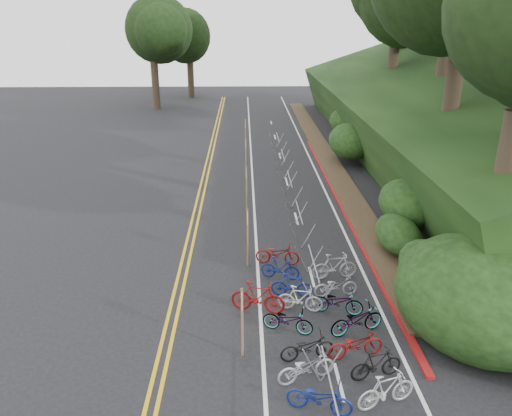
{
  "coord_description": "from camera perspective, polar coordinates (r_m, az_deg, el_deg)",
  "views": [
    {
      "loc": [
        0.49,
        -13.2,
        9.61
      ],
      "look_at": [
        1.02,
        8.18,
        1.3
      ],
      "focal_mm": 35.0,
      "sensor_mm": 36.0,
      "label": 1
    }
  ],
  "objects": [
    {
      "name": "bike_valet",
      "position": [
        16.77,
        7.59,
        -12.0
      ],
      "size": [
        3.37,
        10.08,
        1.07
      ],
      "color": "navy",
      "rests_on": "ground"
    },
    {
      "name": "bike_rack_front",
      "position": [
        13.26,
        8.57,
        -20.46
      ],
      "size": [
        1.12,
        3.24,
        1.13
      ],
      "color": "#999DA4",
      "rests_on": "ground"
    },
    {
      "name": "ground",
      "position": [
        16.33,
        -2.96,
        -14.83
      ],
      "size": [
        120.0,
        120.0,
        0.0
      ],
      "primitive_type": "plane",
      "color": "black",
      "rests_on": "ground"
    },
    {
      "name": "signposts_rest",
      "position": [
        28.4,
        -1.13,
        4.49
      ],
      "size": [
        0.08,
        18.4,
        2.5
      ],
      "color": "brown",
      "rests_on": "ground"
    },
    {
      "name": "signpost_near",
      "position": [
        14.94,
        -1.59,
        -12.44
      ],
      "size": [
        0.08,
        0.4,
        2.31
      ],
      "color": "brown",
      "rests_on": "ground"
    },
    {
      "name": "bike_front",
      "position": [
        17.35,
        0.21,
        -10.15
      ],
      "size": [
        1.04,
        1.98,
        1.15
      ],
      "primitive_type": "imported",
      "rotation": [
        0.0,
        0.0,
        1.3
      ],
      "color": "maroon",
      "rests_on": "ground"
    },
    {
      "name": "road_markings",
      "position": [
        25.2,
        -0.98,
        -1.18
      ],
      "size": [
        7.47,
        80.0,
        0.01
      ],
      "color": "gold",
      "rests_on": "ground"
    },
    {
      "name": "embankment",
      "position": [
        35.27,
        19.55,
        8.5
      ],
      "size": [
        14.3,
        48.14,
        9.11
      ],
      "color": "black",
      "rests_on": "ground"
    },
    {
      "name": "red_curb",
      "position": [
        27.45,
        9.62,
        0.54
      ],
      "size": [
        0.25,
        28.0,
        0.1
      ],
      "primitive_type": "cube",
      "color": "maroon",
      "rests_on": "ground"
    },
    {
      "name": "bike_racks_rest",
      "position": [
        27.74,
        3.86,
        2.78
      ],
      "size": [
        1.14,
        23.0,
        1.17
      ],
      "color": "#999DA4",
      "rests_on": "ground"
    }
  ]
}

